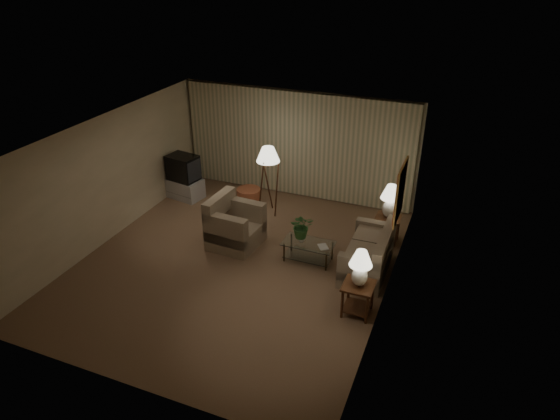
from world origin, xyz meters
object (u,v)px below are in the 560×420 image
object	(u,v)px
coffee_table	(308,249)
vase	(302,238)
armchair	(236,227)
side_table_far	(387,225)
sofa	(367,255)
side_table_near	(358,294)
tv_cabinet	(185,188)
crt_tv	(183,168)
table_lamp_far	(391,198)
ottoman	(249,196)
table_lamp_near	(361,265)
floor_lamp	(268,179)

from	to	relation	value
coffee_table	vase	distance (m)	0.26
armchair	side_table_far	xyz separation A→B (m)	(2.97, 1.34, -0.03)
sofa	coffee_table	xyz separation A→B (m)	(-1.18, -0.10, -0.08)
side_table_near	armchair	bearing A→B (deg)	156.93
armchair	tv_cabinet	xyz separation A→B (m)	(-2.23, 1.58, -0.18)
vase	crt_tv	bearing A→B (deg)	156.78
table_lamp_far	vase	size ratio (longest dim) A/B	4.99
ottoman	tv_cabinet	bearing A→B (deg)	-170.01
side_table_near	table_lamp_near	world-z (taller)	table_lamp_near
crt_tv	ottoman	world-z (taller)	crt_tv
tv_cabinet	vase	distance (m)	4.06
sofa	side_table_near	size ratio (longest dim) A/B	2.71
side_table_far	coffee_table	bearing A→B (deg)	-134.57
armchair	table_lamp_near	world-z (taller)	table_lamp_near
table_lamp_near	table_lamp_far	bearing A→B (deg)	90.00
table_lamp_far	tv_cabinet	world-z (taller)	table_lamp_far
armchair	table_lamp_near	bearing A→B (deg)	-109.58
table_lamp_far	tv_cabinet	distance (m)	5.27
sofa	table_lamp_near	world-z (taller)	table_lamp_near
floor_lamp	vase	world-z (taller)	floor_lamp
table_lamp_near	coffee_table	xyz separation A→B (m)	(-1.33, 1.25, -0.72)
sofa	floor_lamp	size ratio (longest dim) A/B	0.97
table_lamp_far	floor_lamp	xyz separation A→B (m)	(-2.89, 0.27, -0.16)
table_lamp_near	vase	world-z (taller)	table_lamp_near
side_table_far	coffee_table	size ratio (longest dim) A/B	0.58
armchair	coffee_table	xyz separation A→B (m)	(1.64, -0.01, -0.16)
vase	tv_cabinet	bearing A→B (deg)	156.78
coffee_table	armchair	bearing A→B (deg)	179.48
table_lamp_far	coffee_table	distance (m)	2.04
tv_cabinet	floor_lamp	distance (m)	2.39
side_table_near	vase	distance (m)	1.94
table_lamp_far	ottoman	bearing A→B (deg)	171.37
side_table_near	table_lamp_near	size ratio (longest dim) A/B	0.89
coffee_table	crt_tv	world-z (taller)	crt_tv
armchair	vase	distance (m)	1.49
ottoman	table_lamp_far	bearing A→B (deg)	-8.63
table_lamp_near	table_lamp_far	size ratio (longest dim) A/B	0.92
sofa	floor_lamp	bearing A→B (deg)	-119.57
table_lamp_far	crt_tv	bearing A→B (deg)	177.29
sofa	coffee_table	size ratio (longest dim) A/B	1.58
crt_tv	sofa	bearing A→B (deg)	-6.45
side_table_far	floor_lamp	bearing A→B (deg)	174.73
coffee_table	side_table_near	bearing A→B (deg)	-43.23
crt_tv	vase	distance (m)	4.06
sofa	side_table_near	xyz separation A→B (m)	(0.15, -1.35, 0.05)
armchair	side_table_far	size ratio (longest dim) A/B	1.91
table_lamp_near	vase	size ratio (longest dim) A/B	4.56
table_lamp_near	table_lamp_far	world-z (taller)	table_lamp_far
side_table_far	vase	xyz separation A→B (m)	(-1.48, -1.35, 0.09)
table_lamp_far	crt_tv	distance (m)	5.21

